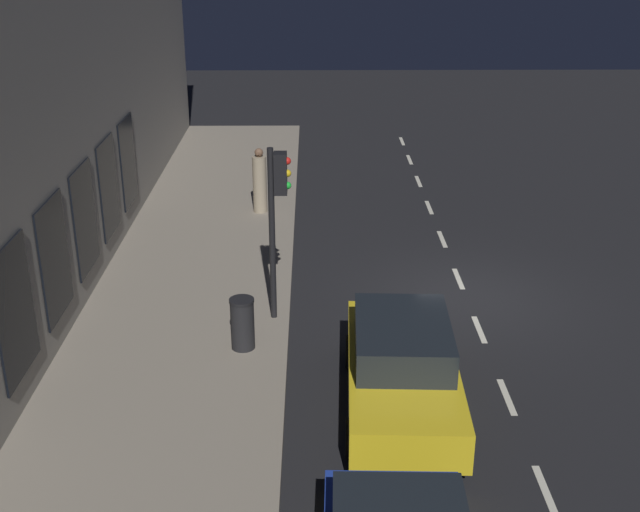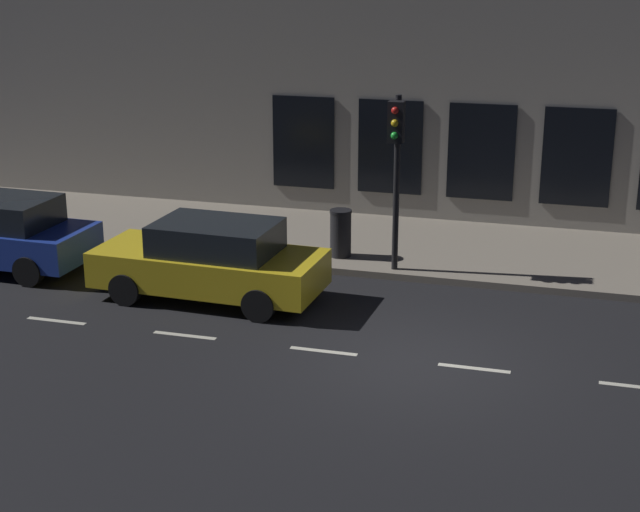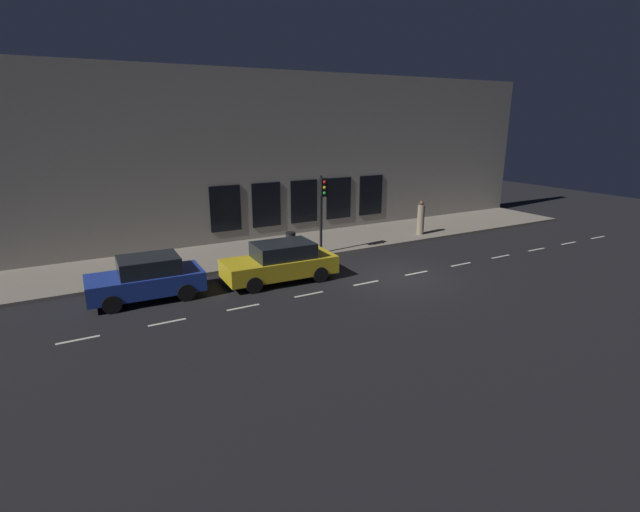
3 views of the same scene
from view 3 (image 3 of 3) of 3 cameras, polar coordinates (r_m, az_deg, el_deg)
ground_plane at (r=20.01m, az=9.35°, el=-2.50°), size 60.00×60.00×0.00m
sidewalk at (r=24.96m, az=0.45°, el=1.65°), size 4.50×32.00×0.15m
building_facade at (r=26.48m, az=-2.32°, el=11.89°), size 0.65×32.00×8.74m
lane_centre_line at (r=20.62m, az=11.53°, el=-2.03°), size 0.12×27.20×0.01m
traffic_light at (r=22.06m, az=0.27°, el=6.83°), size 0.47×0.32×3.69m
parked_car_0 at (r=19.12m, az=-4.79°, el=-0.73°), size 2.09×4.58×1.58m
parked_car_1 at (r=18.26m, az=-20.17°, el=-2.53°), size 2.02×4.06×1.58m
pedestrian_0 at (r=26.87m, az=12.04°, el=4.41°), size 0.46×0.46×1.88m
trash_bin at (r=22.46m, az=-3.54°, el=1.57°), size 0.49×0.49×1.06m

